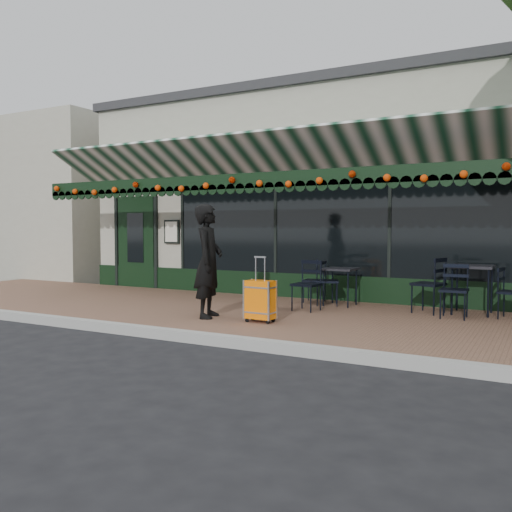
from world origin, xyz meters
The scene contains 14 objects.
ground centered at (0.00, 0.00, 0.00)m, with size 80.00×80.00×0.00m, color black.
sidewalk centered at (0.00, 2.00, 0.07)m, with size 18.00×4.00×0.15m, color brown.
curb centered at (0.00, -0.08, 0.07)m, with size 18.00×0.16×0.15m, color #9E9E99.
restaurant_building centered at (0.00, 7.84, 2.27)m, with size 12.00×9.60×4.50m.
neighbor_building_left centered at (-13.00, 8.00, 2.40)m, with size 12.00×8.00×4.80m, color #ADAB98.
woman centered at (-0.74, 1.04, 1.06)m, with size 0.66×0.43×1.81m, color black.
suitcase centered at (0.20, 1.04, 0.48)m, with size 0.45×0.26×1.00m.
cafe_table_a centered at (2.94, 3.44, 0.89)m, with size 0.66×0.66×0.82m.
cafe_table_b centered at (0.66, 3.31, 0.78)m, with size 0.57×0.57×0.70m.
chair_a_left centered at (2.27, 3.19, 0.63)m, with size 0.48×0.48×0.96m, color black, non-canonical shape.
chair_a_front centered at (2.74, 2.83, 0.59)m, with size 0.44×0.44×0.88m, color black, non-canonical shape.
chair_b_left centered at (0.07, 3.51, 0.56)m, with size 0.41×0.41×0.82m, color black, non-canonical shape.
chair_b_right centered at (0.43, 3.25, 0.59)m, with size 0.44×0.44×0.88m, color black, non-canonical shape.
chair_b_front centered at (0.36, 2.44, 0.60)m, with size 0.45×0.45×0.89m, color black, non-canonical shape.
Camera 1 is at (4.07, -6.20, 1.59)m, focal length 38.00 mm.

